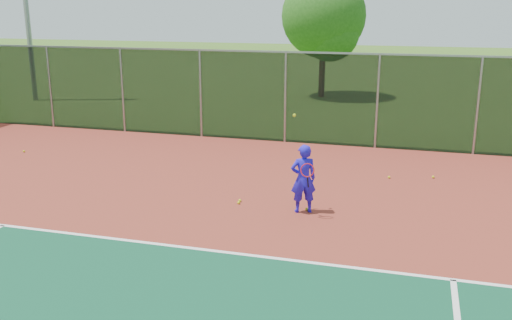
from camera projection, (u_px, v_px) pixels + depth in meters
The scene contains 10 objects.
court_apron at pixel (326, 293), 9.22m from camera, with size 30.00×20.00×0.02m, color maroon.
fence_back at pixel (377, 100), 18.08m from camera, with size 30.00×0.06×3.03m.
tennis_player at pixel (303, 179), 12.58m from camera, with size 0.67×0.69×2.21m.
practice_ball_1 at pixel (240, 200), 13.42m from camera, with size 0.07×0.07×0.07m, color #C3C917.
practice_ball_2 at pixel (307, 209), 12.86m from camera, with size 0.07×0.07×0.07m, color #C3C917.
practice_ball_3 at pixel (433, 177), 15.24m from camera, with size 0.07×0.07×0.07m, color #C3C917.
practice_ball_4 at pixel (389, 177), 15.22m from camera, with size 0.07×0.07×0.07m, color #C3C917.
practice_ball_5 at pixel (239, 203), 13.27m from camera, with size 0.07×0.07×0.07m, color #C3C917.
practice_ball_6 at pixel (24, 151), 17.90m from camera, with size 0.07×0.07×0.07m, color #C3C917.
tree_back_left at pixel (325, 20), 27.63m from camera, with size 4.10×4.10×6.02m.
Camera 1 is at (1.17, -6.31, 4.53)m, focal length 40.00 mm.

